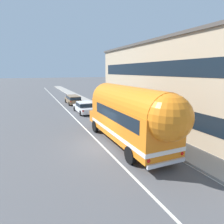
{
  "coord_description": "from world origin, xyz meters",
  "views": [
    {
      "loc": [
        -4.32,
        -11.51,
        5.09
      ],
      "look_at": [
        1.79,
        2.46,
        1.79
      ],
      "focal_mm": 30.22,
      "sensor_mm": 36.0,
      "label": 1
    }
  ],
  "objects": [
    {
      "name": "ground_plane",
      "position": [
        0.0,
        0.0,
        0.0
      ],
      "size": [
        300.0,
        300.0,
        0.0
      ],
      "primitive_type": "plane",
      "color": "#4C4C4F"
    },
    {
      "name": "lane_markings",
      "position": [
        1.59,
        12.0,
        0.0
      ],
      "size": [
        3.57,
        80.0,
        0.01
      ],
      "color": "silver",
      "rests_on": "ground"
    },
    {
      "name": "sidewalk_slab",
      "position": [
        4.44,
        10.0,
        0.07
      ],
      "size": [
        1.99,
        90.0,
        0.15
      ],
      "primitive_type": "cube",
      "color": "gray",
      "rests_on": "ground"
    },
    {
      "name": "roadside_building",
      "position": [
        10.22,
        3.07,
        3.92
      ],
      "size": [
        9.12,
        22.16,
        7.84
      ],
      "color": "tan",
      "rests_on": "ground"
    },
    {
      "name": "painted_bus",
      "position": [
        1.72,
        -0.82,
        2.3
      ],
      "size": [
        2.61,
        10.68,
        4.12
      ],
      "color": "orange",
      "rests_on": "ground"
    },
    {
      "name": "car_lead",
      "position": [
        1.79,
        11.06,
        0.74
      ],
      "size": [
        1.99,
        4.55,
        1.37
      ],
      "color": "white",
      "rests_on": "ground"
    },
    {
      "name": "car_second",
      "position": [
        1.87,
        18.06,
        0.8
      ],
      "size": [
        1.92,
        4.61,
        1.37
      ],
      "color": "olive",
      "rests_on": "ground"
    }
  ]
}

